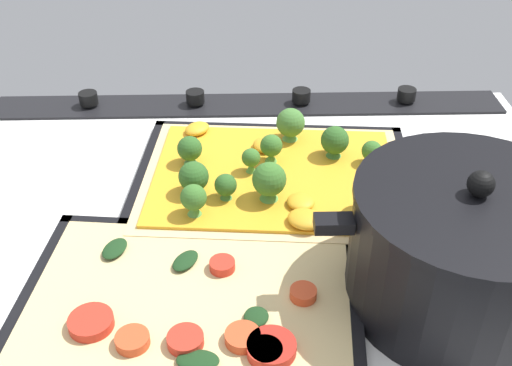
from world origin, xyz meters
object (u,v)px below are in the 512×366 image
broccoli_pizza (273,174)px  veggie_pizza_back (191,305)px  cooking_pot (464,249)px  baking_tray_back (190,306)px  baking_tray_front (274,184)px

broccoli_pizza → veggie_pizza_back: size_ratio=1.04×
veggie_pizza_back → broccoli_pizza: bearing=-113.2°
broccoli_pizza → cooking_pot: size_ratio=1.19×
broccoli_pizza → veggie_pizza_back: bearing=66.8°
baking_tray_back → cooking_pot: (-25.96, -0.83, 6.00)cm
baking_tray_front → cooking_pot: (-16.71, 19.51, 6.01)cm
baking_tray_front → broccoli_pizza: broccoli_pizza is taller
broccoli_pizza → baking_tray_back: broccoli_pizza is taller
cooking_pot → baking_tray_front: bearing=-49.4°
baking_tray_back → broccoli_pizza: bearing=-114.3°
baking_tray_back → veggie_pizza_back: bearing=111.6°
baking_tray_front → veggie_pizza_back: size_ratio=1.12×
baking_tray_front → veggie_pizza_back: bearing=66.7°
baking_tray_front → cooking_pot: cooking_pot is taller
veggie_pizza_back → cooking_pot: (-25.73, -1.41, 5.28)cm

